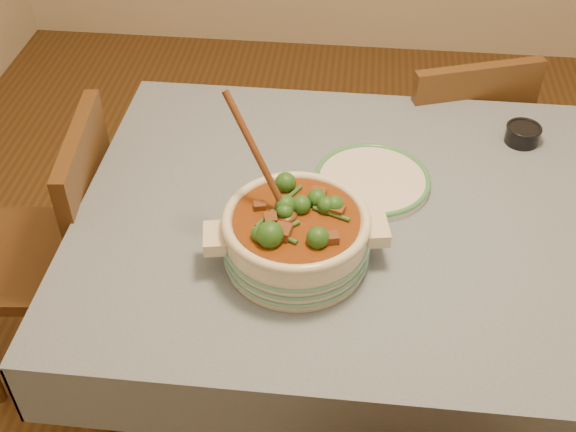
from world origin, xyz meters
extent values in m
plane|color=#4E3116|center=(0.00, 0.00, 0.00)|extent=(4.50, 4.50, 0.00)
cube|color=brown|center=(0.00, 0.00, 0.72)|extent=(1.60, 1.00, 0.05)
cube|color=gray|center=(0.00, 0.00, 0.75)|extent=(1.68, 1.08, 0.01)
cylinder|color=brown|center=(-0.73, 0.43, 0.35)|extent=(0.07, 0.07, 0.70)
cylinder|color=beige|center=(-0.29, -0.18, 0.82)|extent=(0.37, 0.37, 0.12)
torus|color=beige|center=(-0.29, -0.18, 0.88)|extent=(0.32, 0.32, 0.02)
cube|color=beige|center=(-0.12, -0.15, 0.84)|extent=(0.06, 0.09, 0.03)
cube|color=beige|center=(-0.47, -0.21, 0.84)|extent=(0.06, 0.09, 0.03)
cylinder|color=maroon|center=(-0.29, -0.18, 0.87)|extent=(0.28, 0.28, 0.02)
cylinder|color=white|center=(-0.13, 0.11, 0.77)|extent=(0.36, 0.36, 0.02)
torus|color=#439556|center=(-0.13, 0.11, 0.78)|extent=(0.29, 0.29, 0.01)
cylinder|color=black|center=(0.27, 0.34, 0.78)|extent=(0.11, 0.11, 0.05)
torus|color=black|center=(0.27, 0.34, 0.80)|extent=(0.10, 0.10, 0.01)
cylinder|color=black|center=(0.27, 0.34, 0.79)|extent=(0.08, 0.08, 0.01)
cube|color=brown|center=(0.11, 0.74, 0.43)|extent=(0.51, 0.51, 0.04)
cube|color=brown|center=(0.17, 0.57, 0.64)|extent=(0.39, 0.17, 0.43)
cylinder|color=brown|center=(0.22, 0.96, 0.21)|extent=(0.04, 0.04, 0.43)
cylinder|color=brown|center=(-0.10, 0.85, 0.21)|extent=(0.04, 0.04, 0.43)
cylinder|color=brown|center=(0.33, 0.63, 0.21)|extent=(0.04, 0.04, 0.43)
cylinder|color=brown|center=(0.01, 0.52, 0.21)|extent=(0.04, 0.04, 0.43)
cube|color=brown|center=(-1.06, 0.06, 0.44)|extent=(0.45, 0.45, 0.04)
cube|color=brown|center=(-0.87, 0.08, 0.66)|extent=(0.08, 0.41, 0.44)
cylinder|color=brown|center=(-1.25, 0.22, 0.22)|extent=(0.04, 0.04, 0.44)
cylinder|color=brown|center=(-0.90, 0.26, 0.22)|extent=(0.04, 0.04, 0.44)
cylinder|color=brown|center=(-0.86, -0.09, 0.22)|extent=(0.04, 0.04, 0.44)
camera|label=1|loc=(-0.19, -1.33, 1.91)|focal=45.00mm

